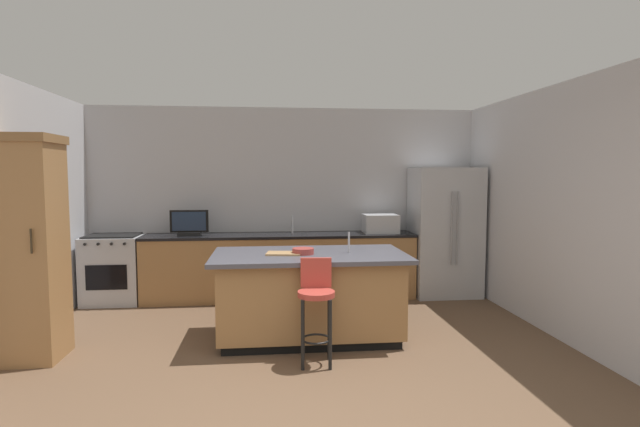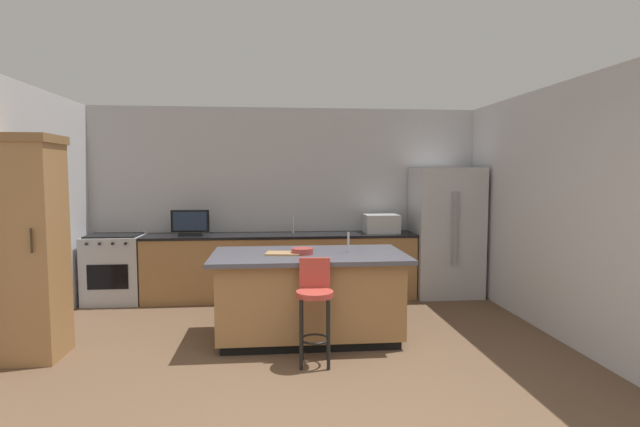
{
  "view_description": "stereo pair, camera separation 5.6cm",
  "coord_description": "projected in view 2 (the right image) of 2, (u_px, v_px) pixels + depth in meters",
  "views": [
    {
      "loc": [
        -0.26,
        -2.95,
        1.75
      ],
      "look_at": [
        0.35,
        2.75,
        1.28
      ],
      "focal_mm": 27.35,
      "sensor_mm": 36.0,
      "label": 1
    },
    {
      "loc": [
        -0.2,
        -2.95,
        1.75
      ],
      "look_at": [
        0.35,
        2.75,
        1.28
      ],
      "focal_mm": 27.35,
      "sensor_mm": 36.0,
      "label": 2
    }
  ],
  "objects": [
    {
      "name": "wall_back",
      "position": [
        287.0,
        201.0,
        7.16
      ],
      "size": [
        6.08,
        0.12,
        2.7
      ],
      "primitive_type": "cube",
      "color": "#BCBCC1",
      "rests_on": "ground_plane"
    },
    {
      "name": "wall_left",
      "position": [
        5.0,
        214.0,
        4.8
      ],
      "size": [
        0.12,
        4.61,
        2.7
      ],
      "primitive_type": "cube",
      "color": "#BCBCC1",
      "rests_on": "ground_plane"
    },
    {
      "name": "wall_right",
      "position": [
        551.0,
        210.0,
        5.34
      ],
      "size": [
        0.12,
        4.61,
        2.7
      ],
      "primitive_type": "cube",
      "color": "#BCBCC1",
      "rests_on": "ground_plane"
    },
    {
      "name": "counter_back",
      "position": [
        281.0,
        266.0,
        6.84
      ],
      "size": [
        3.76,
        0.62,
        0.91
      ],
      "color": "#9E7042",
      "rests_on": "ground_plane"
    },
    {
      "name": "kitchen_island",
      "position": [
        309.0,
        295.0,
        5.16
      ],
      "size": [
        2.03,
        1.11,
        0.91
      ],
      "color": "black",
      "rests_on": "ground_plane"
    },
    {
      "name": "refrigerator",
      "position": [
        446.0,
        232.0,
        6.99
      ],
      "size": [
        0.93,
        0.73,
        1.83
      ],
      "color": "#B7BABF",
      "rests_on": "ground_plane"
    },
    {
      "name": "range_oven",
      "position": [
        115.0,
        269.0,
        6.62
      ],
      "size": [
        0.74,
        0.63,
        0.93
      ],
      "color": "#B7BABF",
      "rests_on": "ground_plane"
    },
    {
      "name": "cabinet_tower",
      "position": [
        26.0,
        244.0,
        4.55
      ],
      "size": [
        0.64,
        0.57,
        2.11
      ],
      "color": "#9E7042",
      "rests_on": "ground_plane"
    },
    {
      "name": "microwave",
      "position": [
        381.0,
        224.0,
        6.93
      ],
      "size": [
        0.48,
        0.36,
        0.26
      ],
      "primitive_type": "cube",
      "color": "#B7BABF",
      "rests_on": "counter_back"
    },
    {
      "name": "tv_monitor",
      "position": [
        190.0,
        224.0,
        6.62
      ],
      "size": [
        0.51,
        0.16,
        0.35
      ],
      "color": "black",
      "rests_on": "counter_back"
    },
    {
      "name": "sink_faucet_back",
      "position": [
        293.0,
        225.0,
        6.91
      ],
      "size": [
        0.02,
        0.02,
        0.24
      ],
      "primitive_type": "cylinder",
      "color": "#B2B2B7",
      "rests_on": "counter_back"
    },
    {
      "name": "sink_faucet_island",
      "position": [
        348.0,
        242.0,
        5.15
      ],
      "size": [
        0.02,
        0.02,
        0.22
      ],
      "primitive_type": "cylinder",
      "color": "#B2B2B7",
      "rests_on": "kitchen_island"
    },
    {
      "name": "bar_stool_center",
      "position": [
        315.0,
        302.0,
        4.46
      ],
      "size": [
        0.34,
        0.35,
        0.97
      ],
      "rotation": [
        0.0,
        0.0,
        -0.08
      ],
      "color": "#B23D33",
      "rests_on": "ground_plane"
    },
    {
      "name": "fruit_bowl",
      "position": [
        302.0,
        251.0,
        5.06
      ],
      "size": [
        0.23,
        0.23,
        0.06
      ],
      "primitive_type": "cylinder",
      "color": "#993833",
      "rests_on": "kitchen_island"
    },
    {
      "name": "cell_phone",
      "position": [
        274.0,
        254.0,
        5.03
      ],
      "size": [
        0.11,
        0.16,
        0.01
      ],
      "primitive_type": "cube",
      "rotation": [
        0.0,
        0.0,
        -0.27
      ],
      "color": "black",
      "rests_on": "kitchen_island"
    },
    {
      "name": "cutting_board",
      "position": [
        283.0,
        253.0,
        5.06
      ],
      "size": [
        0.39,
        0.28,
        0.02
      ],
      "primitive_type": "cube",
      "rotation": [
        0.0,
        0.0,
        -0.15
      ],
      "color": "#A87F51",
      "rests_on": "kitchen_island"
    }
  ]
}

